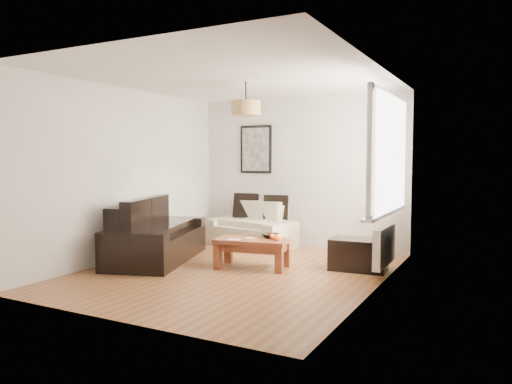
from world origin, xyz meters
The scene contains 21 objects.
floor centered at (0.00, 0.00, 0.00)m, with size 4.50×4.50×0.00m, color brown.
ceiling centered at (0.00, 0.00, 2.60)m, with size 3.80×4.50×0.00m, color white, non-canonical shape.
wall_back centered at (0.00, 2.25, 1.30)m, with size 3.80×0.04×2.60m, color silver, non-canonical shape.
wall_front centered at (0.00, -2.25, 1.30)m, with size 3.80×0.04×2.60m, color silver, non-canonical shape.
wall_left centered at (-1.90, 0.00, 1.30)m, with size 0.04×4.50×2.60m, color silver, non-canonical shape.
wall_right centered at (1.90, 0.00, 1.30)m, with size 0.04×4.50×2.60m, color silver, non-canonical shape.
window_bay centered at (1.86, 0.80, 1.60)m, with size 0.14×1.90×1.60m, color white, non-canonical shape.
radiator centered at (1.82, 0.80, 0.38)m, with size 0.10×0.90×0.52m, color white.
poster centered at (-0.85, 2.22, 1.70)m, with size 0.62×0.04×0.87m, color black, non-canonical shape.
pendant_shade centered at (0.00, 0.30, 2.23)m, with size 0.40×0.40×0.20m, color tan.
loveseat_cream centered at (-0.71, 1.78, 0.36)m, with size 1.46×0.80×0.73m, color beige, non-canonical shape.
sofa_leather centered at (-1.43, 0.10, 0.43)m, with size 1.97×0.96×0.85m, color black, non-canonical shape.
coffee_table centered at (0.09, 0.32, 0.21)m, with size 1.01×0.55×0.41m, color brown, non-canonical shape.
ottoman centered at (1.45, 0.89, 0.22)m, with size 0.76×0.49×0.43m, color black.
cushion_left centered at (-0.92, 1.96, 0.69)m, with size 0.43×0.13×0.43m, color black.
cushion_right centered at (-0.32, 1.96, 0.69)m, with size 0.42×0.13×0.42m, color black.
fruit_bowl centered at (0.27, 0.52, 0.44)m, with size 0.24×0.24×0.06m, color black.
orange_a centered at (0.43, 0.40, 0.45)m, with size 0.06×0.06×0.06m, color #DC4F12.
orange_b centered at (0.46, 0.37, 0.45)m, with size 0.09×0.09×0.09m, color #FF5C15.
orange_c centered at (0.36, 0.41, 0.45)m, with size 0.07×0.07×0.07m, color orange.
papers centered at (-0.11, 0.14, 0.42)m, with size 0.18×0.12×0.01m, color white.
Camera 1 is at (3.25, -5.60, 1.54)m, focal length 33.92 mm.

